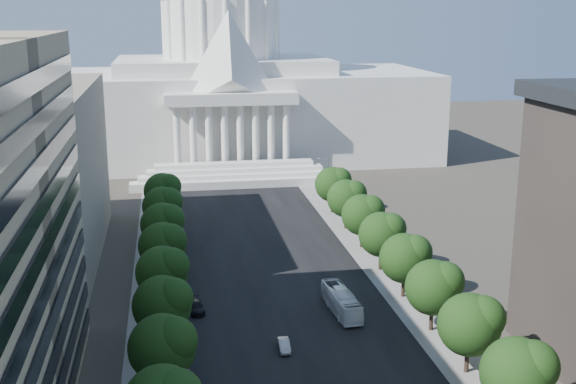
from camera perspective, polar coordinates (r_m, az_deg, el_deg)
road_asphalt at (r=124.99m, az=-1.48°, el=-5.66°), size 30.00×260.00×0.01m
sidewalk_left at (r=123.93m, az=-10.26°, el=-6.07°), size 8.00×260.00×0.02m
sidewalk_right at (r=128.87m, az=6.94°, el=-5.14°), size 8.00×260.00×0.02m
capitol at (r=213.12m, az=-5.18°, el=8.09°), size 120.00×56.00×73.00m
tree_l_d at (r=82.49m, az=-9.69°, el=-11.89°), size 7.79×7.60×9.97m
tree_l_e at (r=93.43m, az=-9.72°, el=-8.68°), size 7.79×7.60×9.97m
tree_l_f at (r=104.60m, az=-9.74°, el=-6.14°), size 7.79×7.60×9.97m
tree_l_g at (r=115.95m, az=-9.76°, el=-4.10°), size 7.79×7.60×9.97m
tree_l_h at (r=127.41m, az=-9.77°, el=-2.43°), size 7.79×7.60×9.97m
tree_l_i at (r=138.96m, az=-9.78°, el=-1.03°), size 7.79×7.60×9.97m
tree_l_j at (r=150.58m, az=-9.79°, el=0.15°), size 7.79×7.60×9.97m
tree_r_c at (r=79.84m, az=17.92°, el=-13.34°), size 7.79×7.60×9.97m
tree_r_d at (r=89.51m, az=14.39°, el=-9.99°), size 7.79×7.60×9.97m
tree_r_e at (r=99.69m, az=11.61°, el=-7.28°), size 7.79×7.60×9.97m
tree_r_f at (r=110.23m, az=9.38°, el=-5.06°), size 7.79×7.60×9.97m
tree_r_g at (r=121.04m, az=7.56°, el=-3.23°), size 7.79×7.60×9.97m
tree_r_h at (r=132.06m, az=6.04°, el=-1.70°), size 7.79×7.60×9.97m
tree_r_i at (r=143.24m, az=4.76°, el=-0.41°), size 7.79×7.60×9.97m
tree_r_j at (r=154.54m, az=3.67°, el=0.70°), size 7.79×7.60×9.97m
streetlight_b at (r=80.20m, az=19.18°, el=-13.83°), size 2.61×0.44×9.00m
streetlight_c at (r=100.64m, az=12.39°, el=-7.49°), size 2.61×0.44×9.00m
streetlight_d at (r=122.77m, az=8.09°, el=-3.31°), size 2.61×0.44×9.00m
streetlight_e at (r=145.84m, az=5.14°, el=-0.41°), size 2.61×0.44×9.00m
streetlight_f at (r=169.45m, az=3.01°, el=1.69°), size 2.61×0.44×9.00m
car_silver at (r=94.57m, az=-0.32°, el=-12.02°), size 1.54×4.07×1.33m
car_dark_b at (r=106.45m, az=-7.29°, el=-8.99°), size 2.70×5.33×1.48m
city_bus at (r=105.28m, az=4.23°, el=-8.63°), size 3.57×12.17×3.35m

